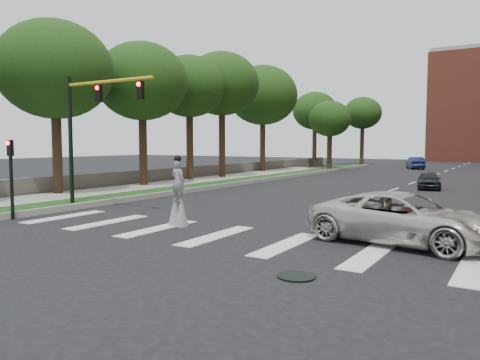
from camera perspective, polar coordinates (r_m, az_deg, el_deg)
ground_plane at (r=14.23m, az=-0.84°, el=-8.06°), size 160.00×160.00×0.00m
grass_median at (r=37.06m, az=0.65°, el=-0.06°), size 2.00×60.00×0.25m
median_curb at (r=36.54m, az=2.07°, el=-0.11°), size 0.20×60.00×0.28m
sidewalk_left at (r=31.01m, az=-13.72°, el=-1.16°), size 4.00×60.00×0.18m
stone_wall at (r=41.72m, az=-4.43°, el=1.03°), size 0.50×56.00×1.10m
manhole at (r=11.13m, az=6.90°, el=-11.58°), size 0.90×0.90×0.04m
traffic_signal at (r=22.67m, az=-18.08°, el=6.97°), size 5.30×0.23×6.20m
secondary_signal at (r=21.01m, az=-26.13°, el=0.92°), size 0.25×0.21×3.23m
stilt_performer at (r=17.59m, az=-7.56°, el=-2.39°), size 0.84×0.52×2.66m
suv_crossing at (r=15.24m, az=19.34°, el=-4.44°), size 6.02×3.45×1.58m
car_near at (r=33.98m, az=22.03°, el=-0.01°), size 2.09×3.72×1.20m
car_mid at (r=59.78m, az=20.58°, el=1.97°), size 3.01×4.57×1.42m
tree_1 at (r=29.59m, az=-21.66°, el=12.34°), size 6.65×6.65×10.13m
tree_2 at (r=33.59m, az=-11.87°, el=11.63°), size 6.32×6.32×10.03m
tree_3 at (r=40.89m, az=-2.23°, el=11.58°), size 6.39×6.39×10.87m
tree_4 at (r=49.15m, az=2.79°, el=10.24°), size 7.21×7.21×11.08m
tree_5 at (r=62.03m, az=9.11°, el=8.29°), size 5.75×5.75×9.70m
tree_6 at (r=52.85m, az=10.90°, el=7.29°), size 4.63×4.63×7.73m
tree_7 at (r=67.71m, az=14.72°, el=7.85°), size 5.20×5.20×9.46m
tree_8 at (r=38.00m, az=-6.20°, el=11.21°), size 5.76×5.76×10.03m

